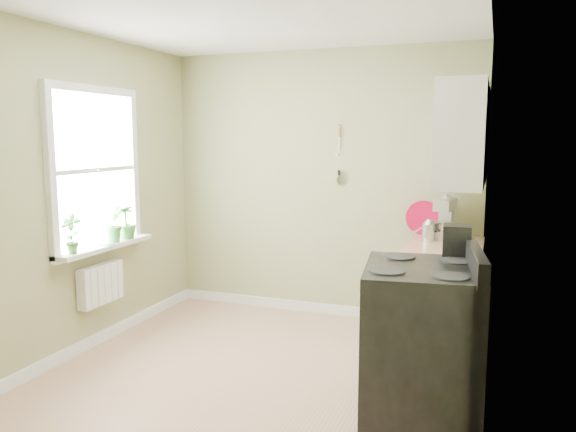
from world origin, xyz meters
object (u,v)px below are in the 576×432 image
(stand_mixer, at_px, (445,220))
(stove, at_px, (421,342))
(kettle, at_px, (429,230))
(coffee_maker, at_px, (456,249))

(stand_mixer, bearing_deg, stove, -89.49)
(stove, bearing_deg, kettle, 95.09)
(stove, relative_size, kettle, 5.75)
(kettle, bearing_deg, stove, -84.91)
(stove, relative_size, stand_mixer, 2.84)
(stand_mixer, relative_size, coffee_maker, 1.25)
(kettle, height_order, coffee_maker, coffee_maker)
(stand_mixer, distance_m, coffee_maker, 1.27)
(kettle, bearing_deg, stand_mixer, 58.29)
(stove, height_order, stand_mixer, stand_mixer)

